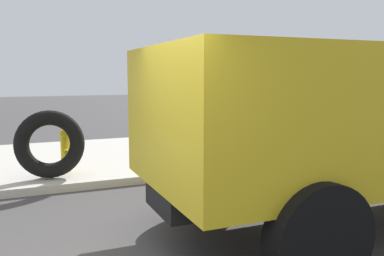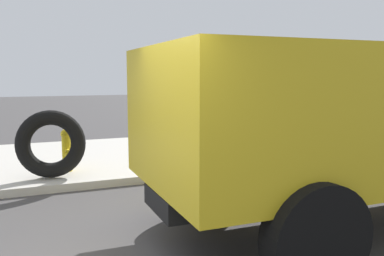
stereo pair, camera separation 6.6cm
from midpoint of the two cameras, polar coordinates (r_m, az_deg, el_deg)
The scene contains 3 objects.
sidewalk_curb at distance 10.14m, azimuth -21.69°, elevation -4.57°, with size 36.00×5.00×0.15m, color #BCB7AD.
fire_hydrant at distance 8.61m, azimuth -17.40°, elevation -2.79°, with size 0.21×0.48×0.87m.
loose_tire at distance 8.13m, azimuth -19.39°, elevation -2.14°, with size 1.27×1.27×0.28m, color black.
Camera 1 is at (-0.20, -3.43, 2.08)m, focal length 38.35 mm.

